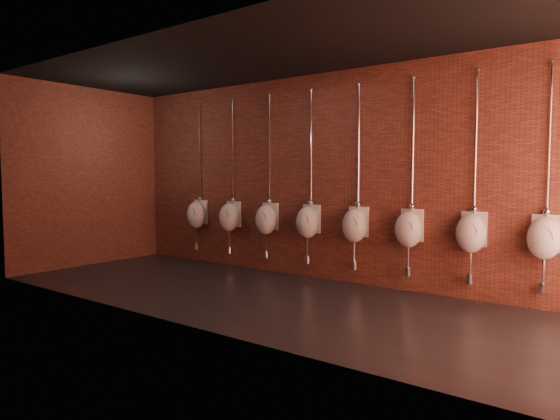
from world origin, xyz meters
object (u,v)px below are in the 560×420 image
Objects in this scene: urinal_1 at (230,216)px; urinal_2 at (266,219)px; urinal_0 at (197,214)px; urinal_6 at (471,232)px; urinal_3 at (308,221)px; urinal_5 at (409,228)px; urinal_7 at (544,237)px; urinal_4 at (355,224)px.

urinal_2 is at bearing 0.00° from urinal_1.
urinal_0 is 1.00× the size of urinal_2.
urinal_1 is at bearing 180.00° from urinal_6.
urinal_1 and urinal_2 have the same top height.
urinal_1 and urinal_3 have the same top height.
urinal_5 is 1.00× the size of urinal_7.
urinal_0 is 0.83m from urinal_1.
urinal_1 is 1.00× the size of urinal_5.
urinal_7 is at bearing 0.00° from urinal_3.
urinal_2 and urinal_6 have the same top height.
urinal_2 is 1.00× the size of urinal_4.
urinal_3 is at bearing 180.00° from urinal_6.
urinal_0 is at bearing 180.00° from urinal_2.
urinal_3 is (1.66, 0.00, 0.00)m from urinal_1.
urinal_0 is at bearing 180.00° from urinal_5.
urinal_2 is 1.00× the size of urinal_5.
urinal_1 and urinal_4 have the same top height.
urinal_2 is 3.33m from urinal_6.
urinal_3 is 0.83m from urinal_4.
urinal_0 is 2.50m from urinal_3.
urinal_6 is (0.83, 0.00, 0.00)m from urinal_5.
urinal_3 and urinal_7 have the same top height.
urinal_5 is (2.50, 0.00, 0.00)m from urinal_2.
urinal_6 is at bearing 180.00° from urinal_7.
urinal_0 is 1.00× the size of urinal_7.
urinal_2 is 1.66m from urinal_4.
urinal_5 is at bearing 0.00° from urinal_2.
urinal_2 is 4.16m from urinal_7.
urinal_2 and urinal_4 have the same top height.
urinal_0 is 5.82m from urinal_7.
urinal_7 is (4.99, 0.00, 0.00)m from urinal_1.
urinal_3 and urinal_5 have the same top height.
urinal_6 and urinal_7 have the same top height.
urinal_0 is 1.00× the size of urinal_5.
urinal_5 is (0.83, 0.00, 0.00)m from urinal_4.
urinal_7 is (5.82, 0.00, 0.00)m from urinal_0.
urinal_3 and urinal_4 have the same top height.
urinal_1 is (0.83, 0.00, 0.00)m from urinal_0.
urinal_0 and urinal_4 have the same top height.
urinal_6 is (4.99, 0.00, 0.00)m from urinal_0.
urinal_1 is 1.00× the size of urinal_4.
urinal_4 is at bearing 180.00° from urinal_6.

